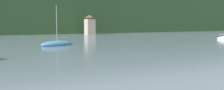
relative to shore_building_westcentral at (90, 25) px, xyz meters
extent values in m
cube|color=#264223|center=(-23.84, 37.00, 6.28)|extent=(352.00, 61.75, 19.60)
cube|color=gray|center=(0.00, 0.00, -0.67)|extent=(3.11, 3.75, 5.70)
pyramid|color=brown|center=(0.00, 0.00, 3.19)|extent=(3.27, 3.94, 1.09)
cylinder|color=#ADADB2|center=(16.69, -44.15, -2.20)|extent=(0.77, 1.99, 0.05)
ellipsoid|color=teal|center=(-23.19, -40.57, -3.24)|extent=(6.28, 2.99, 1.24)
cylinder|color=#B7B7BC|center=(-23.19, -40.57, 0.38)|extent=(0.07, 0.07, 6.57)
cylinder|color=#ADADB2|center=(-22.10, -40.34, -2.12)|extent=(2.21, 0.52, 0.07)
camera|label=1|loc=(-34.19, -82.36, 0.35)|focal=37.88mm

